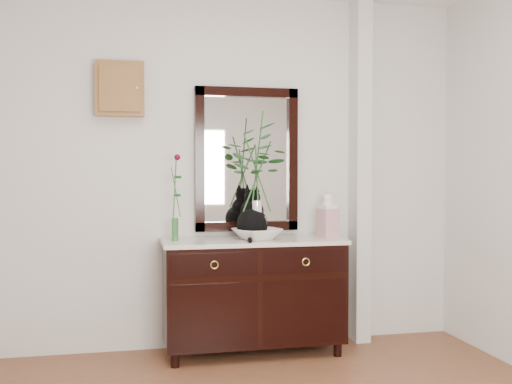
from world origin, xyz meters
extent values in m
cube|color=silver|center=(0.00, 1.98, 1.35)|extent=(3.60, 0.04, 2.70)
cube|color=silver|center=(1.00, 1.90, 1.35)|extent=(0.12, 0.20, 2.70)
cube|color=black|center=(0.10, 1.73, 0.46)|extent=(1.30, 0.50, 0.82)
cube|color=beige|center=(0.10, 1.73, 0.83)|extent=(1.33, 0.52, 0.03)
cube|color=black|center=(0.10, 1.97, 1.44)|extent=(0.80, 0.06, 1.10)
cube|color=white|center=(0.10, 1.98, 1.44)|extent=(0.66, 0.01, 0.96)
cube|color=brown|center=(-0.85, 1.94, 1.95)|extent=(0.35, 0.10, 0.40)
imported|color=white|center=(0.12, 1.70, 0.89)|extent=(0.43, 0.43, 0.08)
camera|label=1|loc=(-0.81, -2.56, 1.35)|focal=42.00mm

